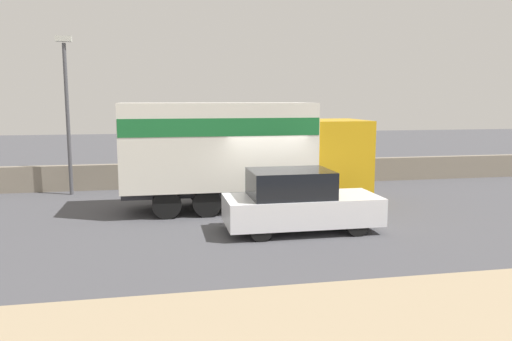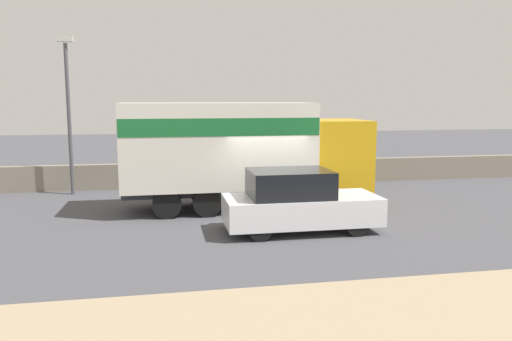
# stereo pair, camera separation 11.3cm
# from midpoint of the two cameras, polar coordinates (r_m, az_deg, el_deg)

# --- Properties ---
(ground_plane) EXTENTS (80.00, 80.00, 0.00)m
(ground_plane) POSITION_cam_midpoint_polar(r_m,az_deg,el_deg) (14.64, 2.02, -6.10)
(ground_plane) COLOR #47474C
(dirt_shoulder_foreground) EXTENTS (60.00, 4.11, 0.04)m
(dirt_shoulder_foreground) POSITION_cam_midpoint_polar(r_m,az_deg,el_deg) (8.42, 13.24, -17.26)
(dirt_shoulder_foreground) COLOR #9E896B
(dirt_shoulder_foreground) RESTS_ON ground_plane
(stone_wall_backdrop) EXTENTS (60.00, 0.35, 1.01)m
(stone_wall_backdrop) POSITION_cam_midpoint_polar(r_m,az_deg,el_deg) (21.03, -2.13, -0.31)
(stone_wall_backdrop) COLOR gray
(stone_wall_backdrop) RESTS_ON ground_plane
(street_lamp) EXTENTS (0.56, 0.28, 5.89)m
(street_lamp) POSITION_cam_midpoint_polar(r_m,az_deg,el_deg) (19.99, -20.95, 7.26)
(street_lamp) COLOR #4C4C51
(street_lamp) RESTS_ON ground_plane
(box_truck) EXTENTS (8.03, 2.51, 3.49)m
(box_truck) POSITION_cam_midpoint_polar(r_m,az_deg,el_deg) (16.37, -2.08, 2.70)
(box_truck) COLOR gold
(box_truck) RESTS_ON ground_plane
(car_hatchback) EXTENTS (4.21, 1.77, 1.71)m
(car_hatchback) POSITION_cam_midpoint_polar(r_m,az_deg,el_deg) (13.69, 4.61, -3.60)
(car_hatchback) COLOR silver
(car_hatchback) RESTS_ON ground_plane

